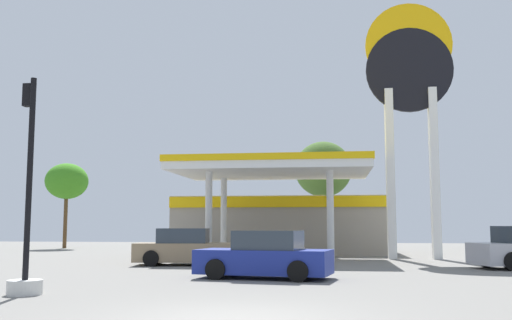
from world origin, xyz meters
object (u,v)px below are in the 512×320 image
Objects in this scene: station_pole_sign at (410,93)px; tree_1 at (323,170)px; traffic_signal_2 at (26,239)px; car_2 at (265,257)px; car_1 at (186,248)px; tree_0 at (67,182)px.

station_pole_sign reaches higher than tree_1.
traffic_signal_2 is 0.71× the size of tree_1.
traffic_signal_2 is at bearing -136.44° from car_2.
car_1 is at bearing -150.32° from station_pole_sign.
car_1 is 17.67m from tree_1.
traffic_signal_2 is at bearing -124.72° from station_pole_sign.
station_pole_sign is 14.82m from car_2.
tree_1 is (6.65, 26.61, 4.10)m from traffic_signal_2.
car_1 is 0.72× the size of tree_0.
car_2 is at bearing -54.90° from car_1.
tree_1 reaches higher than tree_0.
traffic_signal_2 is at bearing -104.02° from tree_1.
tree_1 is (5.41, 16.15, 4.73)m from car_1.
station_pole_sign is 13.71m from car_1.
car_1 is 21.13m from tree_0.
tree_1 reaches higher than traffic_signal_2.
station_pole_sign is 20.80m from traffic_signal_2.
car_2 is 22.28m from tree_1.
station_pole_sign is at bearing -24.42° from tree_0.
car_2 is at bearing -51.94° from tree_0.
tree_1 is at bearing 86.06° from car_2.
tree_0 reaches higher than car_2.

